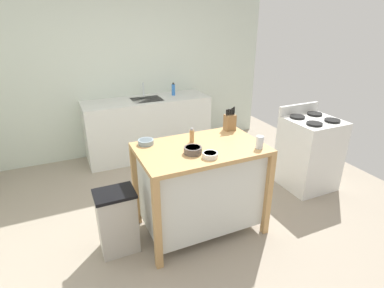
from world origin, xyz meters
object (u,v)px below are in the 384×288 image
at_px(knife_block, 230,122).
at_px(bowl_ceramic_small, 210,155).
at_px(sink_faucet, 143,90).
at_px(bowl_ceramic_wide, 193,150).
at_px(trash_bin, 117,221).
at_px(stove, 309,153).
at_px(pepper_grinder, 192,135).
at_px(kitchen_island, 200,184).
at_px(bowl_stoneware_deep, 146,142).
at_px(drinking_cup, 260,142).
at_px(bottle_dish_soap, 173,89).

xyz_separation_m(knife_block, bowl_ceramic_small, (-0.51, -0.52, -0.07)).
bearing_deg(sink_faucet, bowl_ceramic_wide, -94.87).
bearing_deg(trash_bin, stove, 4.53).
bearing_deg(sink_faucet, bowl_ceramic_small, -92.12).
xyz_separation_m(pepper_grinder, stove, (1.66, 0.08, -0.54)).
xyz_separation_m(kitchen_island, bowl_ceramic_small, (-0.03, -0.24, 0.43)).
bearing_deg(kitchen_island, bowl_stoneware_deep, 149.07).
xyz_separation_m(sink_faucet, stove, (1.57, -1.91, -0.55)).
height_order(bowl_ceramic_wide, pepper_grinder, pepper_grinder).
relative_size(bowl_stoneware_deep, pepper_grinder, 1.00).
xyz_separation_m(drinking_cup, trash_bin, (-1.32, 0.28, -0.67)).
bearing_deg(bottle_dish_soap, drinking_cup, -90.72).
distance_m(trash_bin, stove, 2.48).
xyz_separation_m(bowl_ceramic_wide, stove, (1.76, 0.32, -0.50)).
bearing_deg(bowl_ceramic_wide, bowl_ceramic_small, -53.78).
height_order(bowl_ceramic_small, drinking_cup, drinking_cup).
distance_m(knife_block, bowl_stoneware_deep, 0.94).
bearing_deg(bowl_ceramic_small, drinking_cup, -1.27).
xyz_separation_m(knife_block, sink_faucet, (-0.42, 1.85, -0.01)).
relative_size(sink_faucet, stove, 0.22).
distance_m(bowl_ceramic_small, stove, 1.79).
relative_size(knife_block, stove, 0.25).
bearing_deg(bottle_dish_soap, sink_faucet, 167.80).
height_order(knife_block, bowl_ceramic_wide, knife_block).
xyz_separation_m(bowl_ceramic_small, bottle_dish_soap, (0.54, 2.27, 0.04)).
bearing_deg(trash_bin, bowl_ceramic_small, -18.12).
height_order(kitchen_island, sink_faucet, sink_faucet).
height_order(bowl_stoneware_deep, pepper_grinder, pepper_grinder).
bearing_deg(stove, kitchen_island, -172.33).
xyz_separation_m(bowl_stoneware_deep, bowl_ceramic_wide, (0.33, -0.37, 0.01)).
height_order(pepper_grinder, bottle_dish_soap, bottle_dish_soap).
bearing_deg(bowl_ceramic_small, bowl_ceramic_wide, 126.22).
bearing_deg(bowl_stoneware_deep, drinking_cup, -29.28).
bearing_deg(bowl_ceramic_wide, sink_faucet, 85.13).
distance_m(knife_block, stove, 1.28).
relative_size(bowl_ceramic_wide, sink_faucet, 0.74).
distance_m(kitchen_island, pepper_grinder, 0.50).
xyz_separation_m(bowl_ceramic_small, drinking_cup, (0.51, -0.01, 0.04)).
height_order(knife_block, pepper_grinder, knife_block).
bearing_deg(drinking_cup, sink_faucet, 100.06).
bearing_deg(stove, sink_faucet, 129.49).
bearing_deg(sink_faucet, bowl_stoneware_deep, -105.54).
height_order(knife_block, bowl_stoneware_deep, knife_block).
relative_size(bowl_stoneware_deep, stove, 0.15).
relative_size(knife_block, bowl_ceramic_wide, 1.54).
height_order(kitchen_island, bowl_ceramic_wide, bowl_ceramic_wide).
bearing_deg(stove, bowl_ceramic_wide, -169.62).
relative_size(kitchen_island, knife_block, 4.74).
xyz_separation_m(kitchen_island, sink_faucet, (0.06, 2.13, 0.50)).
bearing_deg(stove, trash_bin, -175.47).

